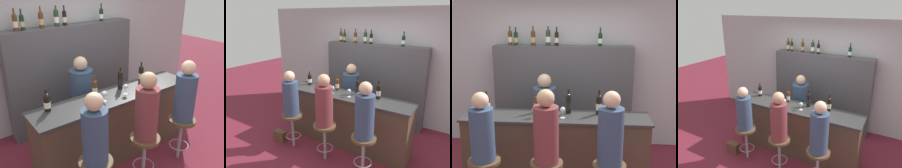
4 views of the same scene
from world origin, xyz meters
TOP-DOWN VIEW (x-y plane):
  - wall_back at (0.00, 1.73)m, footprint 6.40×0.05m
  - bar_counter at (0.00, 0.25)m, footprint 2.50×0.54m
  - back_bar_cabinet at (0.00, 1.50)m, footprint 2.33×0.28m
  - wine_bottle_counter_0 at (-0.97, 0.38)m, footprint 0.08×0.08m
  - wine_bottle_counter_1 at (-0.28, 0.38)m, footprint 0.07×0.07m
  - wine_bottle_counter_2 at (0.16, 0.38)m, footprint 0.08×0.08m
  - wine_bottle_counter_3 at (0.58, 0.38)m, footprint 0.08×0.08m
  - wine_bottle_backbar_0 at (-0.89, 1.50)m, footprint 0.07×0.07m
  - wine_bottle_backbar_1 at (-0.79, 1.50)m, footprint 0.07×0.07m
  - wine_bottle_backbar_2 at (-0.50, 1.50)m, footprint 0.08×0.08m
  - wine_bottle_backbar_3 at (-0.25, 1.50)m, footprint 0.08×0.08m
  - wine_bottle_backbar_4 at (-0.10, 1.50)m, footprint 0.07×0.07m
  - wine_bottle_backbar_5 at (0.62, 1.50)m, footprint 0.07×0.07m
  - wine_glass_0 at (-0.26, 0.18)m, footprint 0.08×0.08m
  - wine_glass_1 at (0.10, 0.18)m, footprint 0.07×0.07m
  - guest_seated_left at (-0.79, -0.39)m, footprint 0.28×0.28m
  - guest_seated_middle at (-0.04, -0.39)m, footprint 0.29×0.29m
  - guest_seated_right at (0.69, -0.39)m, footprint 0.29×0.29m
  - bartender at (-0.23, 0.84)m, footprint 0.36×0.36m

SIDE VIEW (x-z plane):
  - bar_counter at x=0.00m, z-range 0.00..1.01m
  - bartender at x=-0.23m, z-range -0.06..1.39m
  - back_bar_cabinet at x=0.00m, z-range 0.00..1.80m
  - guest_seated_left at x=-0.79m, z-range 0.62..1.45m
  - guest_seated_right at x=0.69m, z-range 0.62..1.49m
  - guest_seated_middle at x=-0.04m, z-range 0.62..1.49m
  - wine_glass_0 at x=-0.26m, z-range 1.04..1.18m
  - wine_glass_1 at x=0.10m, z-range 1.04..1.19m
  - wine_bottle_counter_0 at x=-0.97m, z-range 0.98..1.27m
  - wine_bottle_counter_1 at x=-0.28m, z-range 0.98..1.28m
  - wine_bottle_counter_3 at x=0.58m, z-range 0.98..1.31m
  - wine_bottle_counter_2 at x=0.16m, z-range 0.98..1.32m
  - wall_back at x=0.00m, z-range 0.00..2.60m
  - wine_bottle_backbar_5 at x=0.62m, z-range 1.77..2.07m
  - wine_bottle_backbar_1 at x=-0.79m, z-range 1.77..2.08m
  - wine_bottle_backbar_4 at x=-0.10m, z-range 1.77..2.08m
  - wine_bottle_backbar_2 at x=-0.50m, z-range 1.77..2.10m
  - wine_bottle_backbar_0 at x=-0.89m, z-range 1.77..2.09m
  - wine_bottle_backbar_3 at x=-0.25m, z-range 1.78..2.10m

